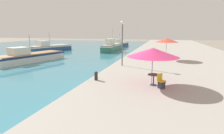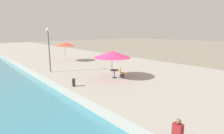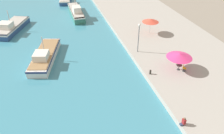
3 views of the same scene
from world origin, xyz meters
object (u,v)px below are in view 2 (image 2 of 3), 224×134
mooring_bollard (74,82)px  person_at_quay (177,132)px  lamppost (49,42)px  cafe_umbrella_white (65,44)px  cafe_table (114,72)px  cafe_umbrella_pink (112,54)px  cafe_chair_left (122,74)px

mooring_bollard → person_at_quay: bearing=-92.7°
person_at_quay → lamppost: lamppost is taller
cafe_umbrella_white → person_at_quay: size_ratio=3.09×
cafe_umbrella_white → cafe_table: bearing=-94.3°
cafe_umbrella_pink → cafe_umbrella_white: size_ratio=1.17×
cafe_chair_left → mooring_bollard: bearing=-51.6°
cafe_chair_left → person_at_quay: (-5.02, -8.20, 0.08)m
cafe_umbrella_white → lamppost: (-4.42, -5.57, 0.65)m
cafe_umbrella_pink → cafe_chair_left: bearing=-47.7°
cafe_chair_left → lamppost: lamppost is taller
cafe_umbrella_pink → mooring_bollard: cafe_umbrella_pink is taller
cafe_umbrella_pink → cafe_table: cafe_umbrella_pink is taller
person_at_quay → cafe_chair_left: bearing=58.5°
cafe_umbrella_pink → mooring_bollard: bearing=-178.9°
mooring_bollard → cafe_umbrella_pink: bearing=1.1°
cafe_umbrella_white → mooring_bollard: 12.77m
cafe_table → person_at_quay: 9.82m
cafe_umbrella_white → lamppost: 7.15m
cafe_umbrella_pink → cafe_chair_left: (0.63, -0.70, -1.85)m
cafe_chair_left → cafe_umbrella_pink: bearing=-91.7°
cafe_chair_left → cafe_umbrella_white: bearing=-135.7°
cafe_umbrella_white → cafe_chair_left: (-0.38, -12.19, -2.11)m
lamppost → person_at_quay: bearing=-93.8°
cafe_table → person_at_quay: person_at_quay is taller
person_at_quay → mooring_bollard: person_at_quay is taller
cafe_umbrella_pink → person_at_quay: (-4.39, -8.90, -1.76)m
cafe_table → mooring_bollard: (-4.11, 0.10, -0.18)m
person_at_quay → mooring_bollard: bearing=87.3°
cafe_chair_left → mooring_bollard: cafe_chair_left is taller
mooring_bollard → lamppost: size_ratio=0.14×
cafe_table → mooring_bollard: size_ratio=1.22×
cafe_chair_left → lamppost: bearing=-102.5°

